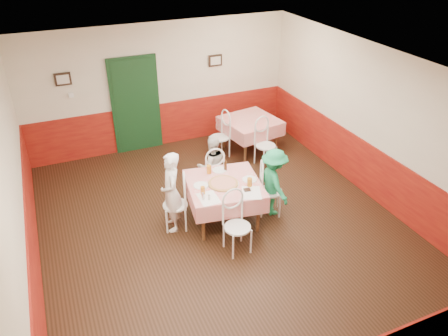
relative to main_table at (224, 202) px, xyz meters
name	(u,v)px	position (x,y,z in m)	size (l,w,h in m)	color
floor	(222,226)	(-0.11, -0.18, -0.38)	(7.00, 7.00, 0.00)	black
ceiling	(222,69)	(-0.11, -0.18, 2.42)	(7.00, 7.00, 0.00)	white
back_wall	(161,87)	(-0.11, 3.32, 1.02)	(6.00, 0.10, 2.80)	beige
front_wall	(368,318)	(-0.11, -3.68, 1.02)	(6.00, 0.10, 2.80)	beige
left_wall	(17,197)	(-3.11, -0.18, 1.02)	(0.10, 7.00, 2.80)	beige
right_wall	(374,124)	(2.89, -0.18, 1.02)	(0.10, 7.00, 2.80)	beige
wainscot_back	(164,124)	(-0.11, 3.30, 0.12)	(6.00, 0.03, 1.00)	maroon
wainscot_left	(33,249)	(-3.09, -0.18, 0.12)	(0.03, 7.00, 1.00)	maroon
wainscot_right	(365,167)	(2.88, -0.18, 0.12)	(0.03, 7.00, 1.00)	maroon
door	(136,106)	(-0.71, 3.27, 0.68)	(0.96, 0.06, 2.10)	black
picture_left	(63,79)	(-2.11, 3.27, 1.48)	(0.32, 0.03, 0.26)	black
picture_right	(215,60)	(1.19, 3.27, 1.48)	(0.32, 0.03, 0.26)	black
thermostat	(71,95)	(-2.01, 3.27, 1.12)	(0.10, 0.03, 0.10)	white
main_table	(224,202)	(0.00, 0.00, 0.00)	(1.22, 1.22, 0.77)	red
second_table	(250,135)	(1.60, 2.22, 0.00)	(1.12, 1.12, 0.77)	red
chair_left	(175,205)	(-0.84, 0.13, 0.08)	(0.42, 0.42, 0.90)	white
chair_right	(270,191)	(0.84, -0.13, 0.08)	(0.42, 0.42, 0.90)	white
chair_far	(213,174)	(0.13, 0.84, 0.08)	(0.42, 0.42, 0.90)	white
chair_near	(238,227)	(-0.13, -0.84, 0.08)	(0.42, 0.42, 0.90)	white
chair_second_a	(219,138)	(0.85, 2.22, 0.08)	(0.42, 0.42, 0.90)	white
chair_second_b	(266,146)	(1.60, 1.47, 0.08)	(0.42, 0.42, 0.90)	white
pizza	(223,183)	(-0.03, -0.03, 0.40)	(0.50, 0.50, 0.03)	#B74723
plate_left	(201,185)	(-0.39, 0.07, 0.39)	(0.25, 0.25, 0.01)	white
plate_right	(250,179)	(0.44, -0.08, 0.39)	(0.25, 0.25, 0.01)	white
plate_far	(219,170)	(0.09, 0.42, 0.39)	(0.25, 0.25, 0.01)	white
glass_a	(203,190)	(-0.45, -0.17, 0.45)	(0.07, 0.07, 0.13)	#BF7219
glass_b	(250,182)	(0.35, -0.26, 0.46)	(0.08, 0.08, 0.15)	#BF7219
glass_c	(209,169)	(-0.12, 0.40, 0.46)	(0.08, 0.08, 0.15)	#BF7219
beer_bottle	(225,165)	(0.19, 0.38, 0.48)	(0.05, 0.05, 0.20)	#381C0A
shaker_a	(203,197)	(-0.50, -0.33, 0.43)	(0.04, 0.04, 0.09)	silver
shaker_b	(209,197)	(-0.42, -0.38, 0.43)	(0.04, 0.04, 0.09)	silver
shaker_c	(203,195)	(-0.49, -0.27, 0.43)	(0.04, 0.04, 0.09)	#B23319
menu_left	(209,198)	(-0.41, -0.33, 0.39)	(0.30, 0.40, 0.00)	white
menu_right	(252,193)	(0.29, -0.46, 0.39)	(0.30, 0.40, 0.00)	white
wallet	(247,190)	(0.26, -0.37, 0.40)	(0.11, 0.09, 0.02)	black
diner_left	(171,192)	(-0.89, 0.14, 0.34)	(0.52, 0.34, 1.43)	gray
diner_far	(212,166)	(0.14, 0.89, 0.22)	(0.58, 0.45, 1.18)	gray
diner_right	(274,182)	(0.89, -0.14, 0.26)	(0.82, 0.47, 1.26)	gray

